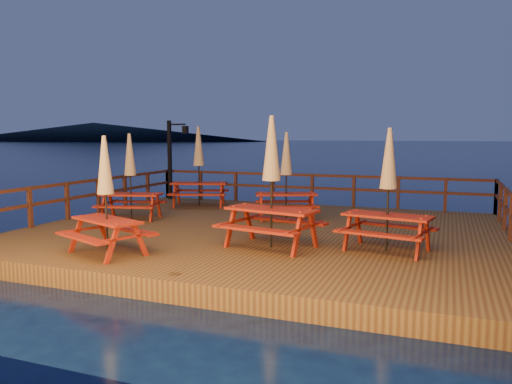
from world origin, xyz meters
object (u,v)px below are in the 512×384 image
lamp_post (173,152)px  picnic_table_1 (130,175)px  picnic_table_0 (106,193)px  picnic_table_2 (286,174)px

lamp_post → picnic_table_1: size_ratio=1.20×
picnic_table_0 → picnic_table_2: (2.12, 5.48, 0.05)m
lamp_post → picnic_table_2: (5.44, -2.84, -0.48)m
picnic_table_0 → picnic_table_2: 5.87m
picnic_table_2 → lamp_post: bearing=130.1°
lamp_post → picnic_table_0: bearing=-68.2°
picnic_table_1 → picnic_table_0: bearing=-76.0°
picnic_table_0 → picnic_table_2: bearing=90.7°
picnic_table_1 → lamp_post: bearing=90.2°
lamp_post → picnic_table_1: (1.20, -4.48, -0.50)m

